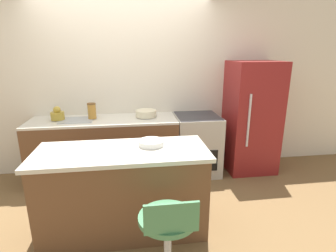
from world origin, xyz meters
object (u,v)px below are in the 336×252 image
at_px(refrigerator, 251,117).
at_px(stool_chair, 168,237).
at_px(oven_range, 197,144).
at_px(mixing_bowl, 146,113).
at_px(kettle, 57,114).

xyz_separation_m(refrigerator, stool_chair, (-1.55, -1.93, -0.41)).
height_order(refrigerator, stool_chair, refrigerator).
distance_m(oven_range, refrigerator, 0.92).
height_order(oven_range, mixing_bowl, mixing_bowl).
xyz_separation_m(oven_range, stool_chair, (-0.71, -1.93, -0.03)).
distance_m(refrigerator, kettle, 2.80).
bearing_deg(refrigerator, stool_chair, -128.74).
bearing_deg(mixing_bowl, refrigerator, -1.50).
xyz_separation_m(oven_range, mixing_bowl, (-0.75, 0.05, 0.49)).
relative_size(stool_chair, kettle, 4.42).
relative_size(kettle, mixing_bowl, 0.63).
xyz_separation_m(stool_chair, kettle, (-1.25, 1.97, 0.55)).
height_order(oven_range, kettle, kettle).
distance_m(oven_range, stool_chair, 2.05).
distance_m(stool_chair, mixing_bowl, 2.04).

